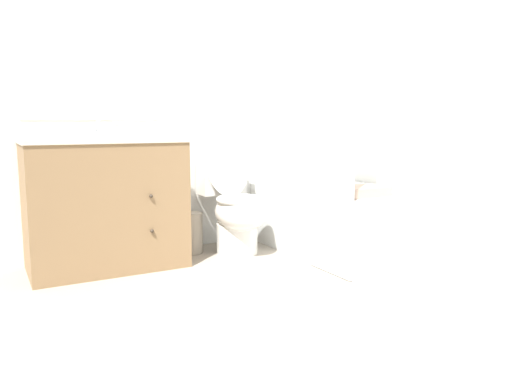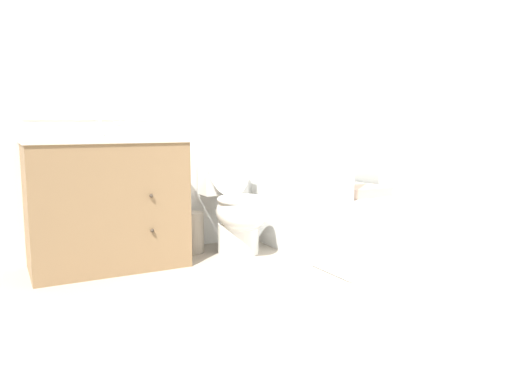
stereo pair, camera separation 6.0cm
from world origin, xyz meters
name	(u,v)px [view 1 (the left image)]	position (x,y,z in m)	size (l,w,h in m)	color
ground_plane	(300,305)	(0.00, 0.00, 0.00)	(14.00, 14.00, 0.00)	gray
wall_back	(189,87)	(-0.01, 1.54, 1.25)	(8.00, 0.06, 2.50)	silver
wall_right	(386,87)	(1.28, 0.76, 1.25)	(0.05, 2.52, 2.50)	silver
vanity_cabinet	(106,202)	(-0.74, 1.24, 0.45)	(1.03, 0.59, 0.88)	olive
sink_faucet	(97,132)	(-0.74, 1.44, 0.92)	(0.14, 0.12, 0.12)	silver
toilet	(235,208)	(0.20, 1.17, 0.34)	(0.36, 0.65, 0.86)	white
bathtub	(336,219)	(0.88, 0.81, 0.25)	(0.73, 1.41, 0.50)	white
shower_curtain	(333,117)	(0.50, 0.39, 1.01)	(0.01, 0.43, 2.02)	white
wastebasket	(189,233)	(-0.11, 1.33, 0.15)	(0.20, 0.20, 0.31)	gray
tissue_box	(117,131)	(-0.66, 1.19, 0.93)	(0.15, 0.13, 0.11)	beige
soap_dispenser	(165,128)	(-0.31, 1.27, 0.94)	(0.05, 0.05, 0.14)	silver
hand_towel_folded	(46,133)	(-1.10, 1.12, 0.92)	(0.23, 0.17, 0.07)	silver
bath_towel_folded	(362,191)	(0.73, 0.36, 0.53)	(0.33, 0.23, 0.06)	tan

